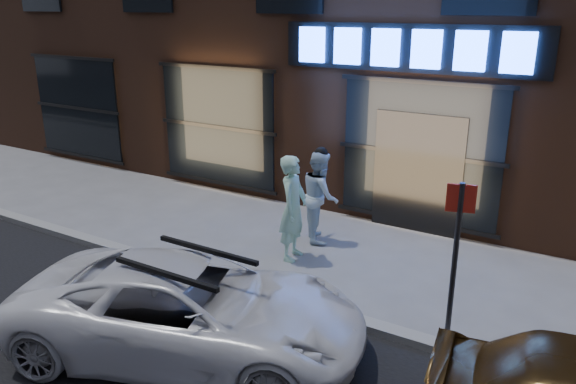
# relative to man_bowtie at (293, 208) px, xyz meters

# --- Properties ---
(ground) EXTENTS (90.00, 90.00, 0.00)m
(ground) POSITION_rel_man_bowtie_xyz_m (1.44, -1.50, -0.96)
(ground) COLOR slate
(ground) RESTS_ON ground
(curb) EXTENTS (60.00, 0.25, 0.12)m
(curb) POSITION_rel_man_bowtie_xyz_m (1.44, -1.50, -0.90)
(curb) COLOR gray
(curb) RESTS_ON ground
(man_bowtie) EXTENTS (0.56, 0.76, 1.91)m
(man_bowtie) POSITION_rel_man_bowtie_xyz_m (0.00, 0.00, 0.00)
(man_bowtie) COLOR #BCF8DD
(man_bowtie) RESTS_ON ground
(man_cap) EXTENTS (1.04, 1.09, 1.77)m
(man_cap) POSITION_rel_man_bowtie_xyz_m (0.00, 1.03, -0.07)
(man_cap) COLOR white
(man_cap) RESTS_ON ground
(white_suv) EXTENTS (5.00, 3.47, 1.27)m
(white_suv) POSITION_rel_man_bowtie_xyz_m (0.35, -3.21, -0.32)
(white_suv) COLOR white
(white_suv) RESTS_ON ground
(sign_post) EXTENTS (0.36, 0.13, 2.28)m
(sign_post) POSITION_rel_man_bowtie_xyz_m (3.18, -1.25, 0.42)
(sign_post) COLOR #262628
(sign_post) RESTS_ON ground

